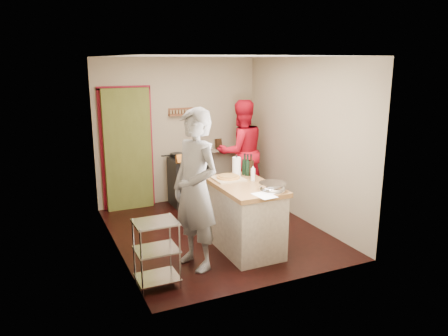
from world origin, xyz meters
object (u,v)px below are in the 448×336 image
Objects in this scene: stove at (188,180)px; person_red at (241,152)px; person_stripe at (195,190)px; wire_shelving at (157,250)px; island at (245,215)px.

stove is 1.09m from person_red.
wire_shelving is at bearing -82.35° from person_stripe.
person_red is (0.95, -0.22, 0.49)m from stove.
stove is 0.75× the size of island.
island is 2.16m from person_red.
person_stripe is at bearing 51.96° from person_red.
stove is at bearing 63.15° from wire_shelving.
island is 0.71× the size of person_red.
stove is at bearing 91.38° from island.
stove is 2.51m from person_stripe.
wire_shelving is 0.60× the size of island.
island is (0.05, -2.13, 0.04)m from stove.
person_stripe reaches higher than stove.
person_stripe is (-0.73, -2.34, 0.56)m from stove.
person_red is (0.90, 1.91, 0.44)m from island.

